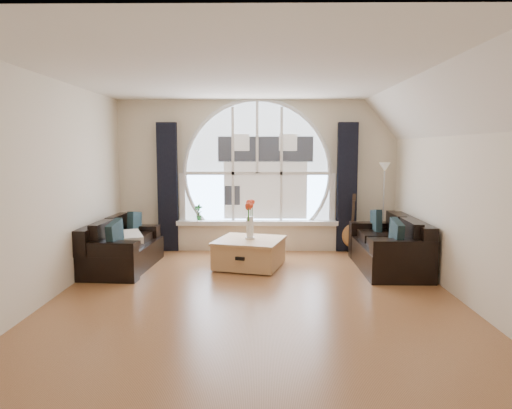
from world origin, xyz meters
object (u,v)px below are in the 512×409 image
coffee_chest (250,252)px  potted_plant (198,212)px  sofa_left (123,243)px  sofa_right (388,243)px  floor_lamp (383,208)px  guitar (352,223)px  vase_flowers (250,214)px

coffee_chest → potted_plant: potted_plant is taller
sofa_left → sofa_right: 4.07m
sofa_left → floor_lamp: 4.43m
coffee_chest → potted_plant: (-0.95, 1.19, 0.46)m
coffee_chest → potted_plant: 1.59m
guitar → potted_plant: 2.76m
sofa_left → sofa_right: sofa_right is taller
guitar → potted_plant: bearing=-164.6°
potted_plant → floor_lamp: bearing=-3.3°
guitar → sofa_left: bearing=-144.3°
coffee_chest → floor_lamp: size_ratio=0.61×
coffee_chest → guitar: guitar is taller
sofa_right → vase_flowers: (-2.12, 0.14, 0.43)m
sofa_right → coffee_chest: bearing=177.6°
sofa_left → potted_plant: potted_plant is taller
sofa_right → guitar: (-0.32, 1.16, 0.13)m
vase_flowers → guitar: bearing=29.5°
vase_flowers → floor_lamp: 2.51m
vase_flowers → potted_plant: bearing=129.7°
sofa_left → vase_flowers: (1.95, 0.15, 0.43)m
floor_lamp → potted_plant: (-3.28, 0.19, -0.10)m
sofa_left → guitar: bearing=21.2°
sofa_right → vase_flowers: bearing=176.7°
vase_flowers → guitar: vase_flowers is taller
sofa_right → potted_plant: (-3.08, 1.30, 0.30)m
sofa_left → guitar: size_ratio=1.53×
sofa_left → vase_flowers: bearing=8.3°
sofa_left → coffee_chest: 1.96m
vase_flowers → sofa_left: bearing=-175.6°
coffee_chest → floor_lamp: floor_lamp is taller
sofa_right → coffee_chest: size_ratio=1.79×
coffee_chest → guitar: bearing=45.7°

